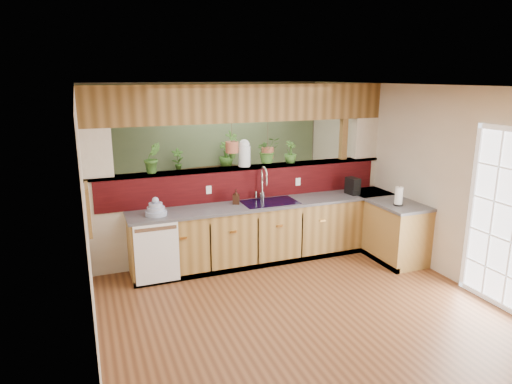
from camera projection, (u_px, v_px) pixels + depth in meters
name	position (u px, v px, depth m)	size (l,w,h in m)	color
ground	(280.00, 288.00, 6.00)	(4.60, 7.00, 0.01)	brown
ceiling	(283.00, 86.00, 5.36)	(4.60, 7.00, 0.01)	brown
wall_back	(207.00, 151.00, 8.84)	(4.60, 0.02, 2.60)	beige
wall_left	(86.00, 212.00, 4.88)	(0.02, 7.00, 2.60)	beige
wall_right	(429.00, 178.00, 6.49)	(0.02, 7.00, 2.60)	beige
pass_through_partition	(247.00, 179.00, 6.94)	(4.60, 0.21, 2.60)	beige
pass_through_ledge	(245.00, 168.00, 6.88)	(4.60, 0.21, 0.04)	brown
header_beam	(245.00, 103.00, 6.65)	(4.60, 0.15, 0.55)	brown
sage_backwall	(208.00, 151.00, 8.83)	(4.55, 0.02, 2.55)	#5F744F
countertop	(307.00, 229.00, 6.97)	(4.14, 1.52, 0.90)	olive
dishwasher	(157.00, 253.00, 5.97)	(0.58, 0.03, 0.82)	white
navy_sink	(270.00, 207.00, 6.77)	(0.82, 0.50, 0.18)	black
french_door	(503.00, 222.00, 5.36)	(0.06, 1.02, 2.16)	white
framed_print	(89.00, 209.00, 4.10)	(0.04, 0.35, 0.45)	olive
faucet	(263.00, 182.00, 6.80)	(0.23, 0.23, 0.52)	#B7B7B2
dish_stack	(156.00, 210.00, 6.10)	(0.29, 0.29, 0.25)	#929DBC
soap_dispenser	(236.00, 197.00, 6.63)	(0.10, 0.10, 0.21)	#351E13
coffee_maker	(353.00, 187.00, 7.17)	(0.14, 0.24, 0.26)	black
paper_towel	(399.00, 197.00, 6.56)	(0.13, 0.13, 0.29)	black
glass_jar	(244.00, 153.00, 6.83)	(0.18, 0.18, 0.41)	silver
ledge_plant_left	(152.00, 158.00, 6.35)	(0.24, 0.19, 0.43)	#2F581E
ledge_plant_right	(290.00, 152.00, 7.10)	(0.19, 0.19, 0.34)	#2F581E
hanging_plant_a	(232.00, 136.00, 6.69)	(0.26, 0.22, 0.53)	brown
hanging_plant_b	(268.00, 139.00, 6.91)	(0.35, 0.31, 0.55)	brown
shelving_console	(202.00, 195.00, 8.75)	(1.52, 0.40, 1.01)	black
shelf_plant_a	(178.00, 160.00, 8.42)	(0.22, 0.15, 0.42)	#2F581E
shelf_plant_b	(226.00, 154.00, 8.74)	(0.28, 0.28, 0.49)	#2F581E
floor_plant	(272.00, 202.00, 8.68)	(0.70, 0.60, 0.78)	#2F581E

